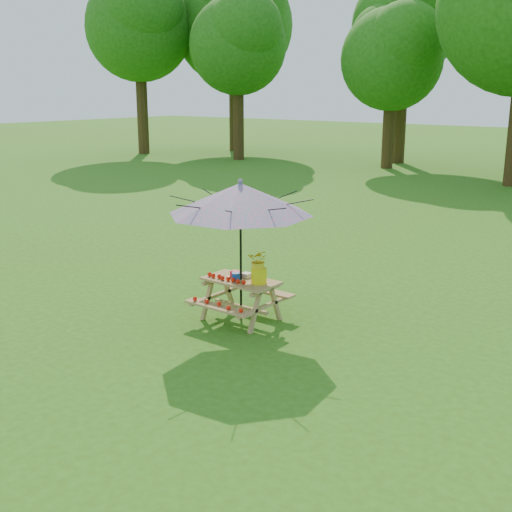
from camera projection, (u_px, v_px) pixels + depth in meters
The scene contains 6 objects.
ground at pixel (179, 512), 5.58m from camera, with size 120.00×120.00×0.00m, color #326012.
picnic_table at pixel (241, 300), 10.13m from camera, with size 1.20×1.32×0.67m.
patio_umbrella at pixel (240, 199), 9.72m from camera, with size 2.78×2.78×2.25m.
produce_bins at pixel (238, 275), 10.08m from camera, with size 0.28×0.38×0.13m.
tomatoes_row at pixel (226, 278), 9.99m from camera, with size 0.77×0.13×0.07m, color red, non-canonical shape.
flower_bucket at pixel (259, 265), 9.79m from camera, with size 0.41×0.39×0.55m.
Camera 1 is at (3.50, -3.41, 3.57)m, focal length 45.00 mm.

